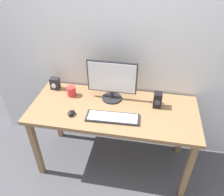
# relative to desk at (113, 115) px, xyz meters

# --- Properties ---
(ground_plane) EXTENTS (6.00, 6.00, 0.00)m
(ground_plane) POSITION_rel_desk_xyz_m (0.00, 0.00, -0.69)
(ground_plane) COLOR #4C4C51
(wall_back) EXTENTS (2.95, 0.04, 3.00)m
(wall_back) POSITION_rel_desk_xyz_m (0.00, 0.38, 0.81)
(wall_back) COLOR silver
(wall_back) RESTS_ON ground_plane
(desk) EXTENTS (1.59, 0.67, 0.78)m
(desk) POSITION_rel_desk_xyz_m (0.00, 0.00, 0.00)
(desk) COLOR #936D47
(desk) RESTS_ON ground_plane
(monitor) EXTENTS (0.48, 0.20, 0.41)m
(monitor) POSITION_rel_desk_xyz_m (-0.04, 0.16, 0.30)
(monitor) COLOR #232328
(monitor) RESTS_ON desk
(keyboard_primary) EXTENTS (0.48, 0.17, 0.02)m
(keyboard_primary) POSITION_rel_desk_xyz_m (0.02, -0.14, 0.09)
(keyboard_primary) COLOR #232328
(keyboard_primary) RESTS_ON desk
(mouse) EXTENTS (0.08, 0.09, 0.04)m
(mouse) POSITION_rel_desk_xyz_m (-0.36, -0.16, 0.10)
(mouse) COLOR black
(mouse) RESTS_ON desk
(speaker_right) EXTENTS (0.07, 0.09, 0.15)m
(speaker_right) POSITION_rel_desk_xyz_m (0.40, 0.10, 0.16)
(speaker_right) COLOR black
(speaker_right) RESTS_ON desk
(audio_controller) EXTENTS (0.09, 0.08, 0.13)m
(audio_controller) POSITION_rel_desk_xyz_m (-0.66, 0.22, 0.15)
(audio_controller) COLOR #232328
(audio_controller) RESTS_ON desk
(coffee_mug) EXTENTS (0.09, 0.09, 0.10)m
(coffee_mug) POSITION_rel_desk_xyz_m (-0.45, 0.13, 0.13)
(coffee_mug) COLOR red
(coffee_mug) RESTS_ON desk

